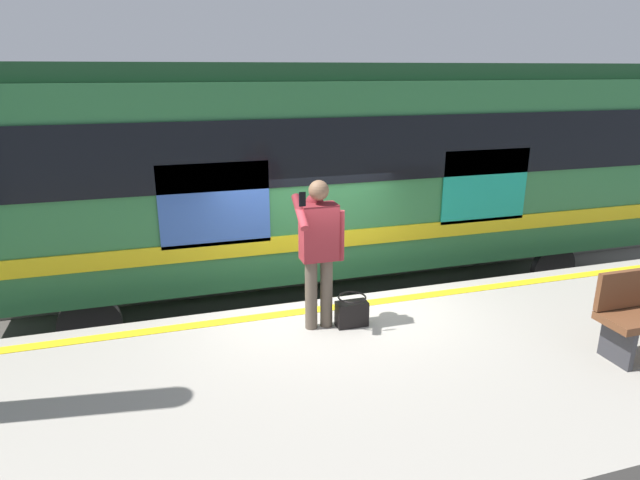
% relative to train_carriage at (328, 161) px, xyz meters
% --- Properties ---
extents(ground_plane, '(26.20, 26.20, 0.00)m').
position_rel_train_carriage_xyz_m(ground_plane, '(0.79, 2.31, -2.45)').
color(ground_plane, '#4C4742').
extents(platform, '(17.46, 3.62, 1.07)m').
position_rel_train_carriage_xyz_m(platform, '(0.79, 4.12, -1.92)').
color(platform, '#9E998E').
rests_on(platform, ground).
extents(safety_line, '(17.11, 0.16, 0.01)m').
position_rel_train_carriage_xyz_m(safety_line, '(0.79, 2.61, -1.38)').
color(safety_line, yellow).
rests_on(safety_line, platform).
extents(track_rail_near, '(22.70, 0.08, 0.16)m').
position_rel_train_carriage_xyz_m(track_rail_near, '(0.79, 0.71, -2.37)').
color(track_rail_near, slate).
rests_on(track_rail_near, ground).
extents(track_rail_far, '(22.70, 0.08, 0.16)m').
position_rel_train_carriage_xyz_m(track_rail_far, '(0.79, -0.72, -2.37)').
color(track_rail_far, slate).
rests_on(track_rail_far, ground).
extents(train_carriage, '(11.58, 2.97, 3.82)m').
position_rel_train_carriage_xyz_m(train_carriage, '(0.00, 0.00, 0.00)').
color(train_carriage, '#2D723F').
rests_on(train_carriage, ground).
extents(passenger, '(0.57, 0.55, 1.71)m').
position_rel_train_carriage_xyz_m(passenger, '(1.08, 3.04, -0.37)').
color(passenger, brown).
rests_on(passenger, platform).
extents(handbag, '(0.36, 0.33, 0.36)m').
position_rel_train_carriage_xyz_m(handbag, '(0.72, 3.13, -1.22)').
color(handbag, black).
rests_on(handbag, platform).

